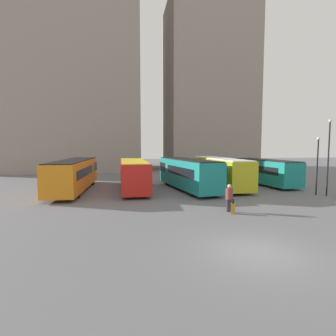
{
  "coord_description": "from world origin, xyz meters",
  "views": [
    {
      "loc": [
        -5.28,
        -9.81,
        4.38
      ],
      "look_at": [
        -1.57,
        13.3,
        2.42
      ],
      "focal_mm": 28.0,
      "sensor_mm": 36.0,
      "label": 1
    }
  ],
  "objects_px": {
    "bus_1": "(134,174)",
    "bus_3": "(219,171)",
    "lamp_post_0": "(329,152)",
    "bus_0": "(75,174)",
    "suitcase": "(233,208)",
    "lamp_post_1": "(317,161)",
    "bus_4": "(264,171)",
    "bus_2": "(187,173)",
    "traveler": "(229,195)"
  },
  "relations": [
    {
      "from": "bus_0",
      "to": "traveler",
      "type": "distance_m",
      "value": 15.84
    },
    {
      "from": "suitcase",
      "to": "bus_0",
      "type": "bearing_deg",
      "value": 69.11
    },
    {
      "from": "bus_2",
      "to": "lamp_post_0",
      "type": "xyz_separation_m",
      "value": [
        11.37,
        -5.3,
        2.19
      ]
    },
    {
      "from": "bus_4",
      "to": "suitcase",
      "type": "distance_m",
      "value": 14.8
    },
    {
      "from": "bus_4",
      "to": "lamp_post_1",
      "type": "relative_size",
      "value": 1.88
    },
    {
      "from": "bus_3",
      "to": "bus_1",
      "type": "bearing_deg",
      "value": 96.91
    },
    {
      "from": "bus_1",
      "to": "suitcase",
      "type": "bearing_deg",
      "value": -150.81
    },
    {
      "from": "traveler",
      "to": "lamp_post_0",
      "type": "height_order",
      "value": "lamp_post_0"
    },
    {
      "from": "bus_3",
      "to": "traveler",
      "type": "xyz_separation_m",
      "value": [
        -3.37,
        -11.12,
        -0.59
      ]
    },
    {
      "from": "bus_2",
      "to": "suitcase",
      "type": "relative_size",
      "value": 11.15
    },
    {
      "from": "bus_4",
      "to": "lamp_post_0",
      "type": "distance_m",
      "value": 7.94
    },
    {
      "from": "suitcase",
      "to": "lamp_post_1",
      "type": "height_order",
      "value": "lamp_post_1"
    },
    {
      "from": "bus_3",
      "to": "suitcase",
      "type": "height_order",
      "value": "bus_3"
    },
    {
      "from": "bus_3",
      "to": "suitcase",
      "type": "relative_size",
      "value": 12.63
    },
    {
      "from": "suitcase",
      "to": "lamp_post_0",
      "type": "xyz_separation_m",
      "value": [
        10.62,
        4.47,
        3.52
      ]
    },
    {
      "from": "bus_1",
      "to": "bus_2",
      "type": "distance_m",
      "value": 5.4
    },
    {
      "from": "bus_2",
      "to": "traveler",
      "type": "bearing_deg",
      "value": 174.61
    },
    {
      "from": "bus_3",
      "to": "bus_0",
      "type": "bearing_deg",
      "value": 91.57
    },
    {
      "from": "bus_1",
      "to": "bus_4",
      "type": "height_order",
      "value": "bus_1"
    },
    {
      "from": "bus_1",
      "to": "bus_4",
      "type": "xyz_separation_m",
      "value": [
        14.91,
        1.46,
        -0.05
      ]
    },
    {
      "from": "bus_4",
      "to": "bus_3",
      "type": "bearing_deg",
      "value": 86.14
    },
    {
      "from": "bus_0",
      "to": "lamp_post_1",
      "type": "relative_size",
      "value": 2.42
    },
    {
      "from": "bus_1",
      "to": "suitcase",
      "type": "xyz_separation_m",
      "value": [
        6.11,
        -10.38,
        -1.26
      ]
    },
    {
      "from": "bus_3",
      "to": "lamp_post_1",
      "type": "xyz_separation_m",
      "value": [
        6.68,
        -6.65,
        1.4
      ]
    },
    {
      "from": "bus_0",
      "to": "bus_4",
      "type": "distance_m",
      "value": 20.7
    },
    {
      "from": "traveler",
      "to": "lamp_post_1",
      "type": "height_order",
      "value": "lamp_post_1"
    },
    {
      "from": "bus_3",
      "to": "lamp_post_0",
      "type": "relative_size",
      "value": 1.85
    },
    {
      "from": "bus_2",
      "to": "bus_4",
      "type": "height_order",
      "value": "bus_2"
    },
    {
      "from": "suitcase",
      "to": "lamp_post_1",
      "type": "xyz_separation_m",
      "value": [
        9.99,
        4.98,
        2.74
      ]
    },
    {
      "from": "suitcase",
      "to": "lamp_post_0",
      "type": "height_order",
      "value": "lamp_post_0"
    },
    {
      "from": "bus_0",
      "to": "lamp_post_1",
      "type": "height_order",
      "value": "lamp_post_1"
    },
    {
      "from": "bus_3",
      "to": "traveler",
      "type": "height_order",
      "value": "bus_3"
    },
    {
      "from": "lamp_post_1",
      "to": "lamp_post_0",
      "type": "bearing_deg",
      "value": -39.22
    },
    {
      "from": "traveler",
      "to": "lamp_post_1",
      "type": "relative_size",
      "value": 0.36
    },
    {
      "from": "traveler",
      "to": "suitcase",
      "type": "relative_size",
      "value": 1.89
    },
    {
      "from": "lamp_post_1",
      "to": "bus_4",
      "type": "bearing_deg",
      "value": 99.84
    },
    {
      "from": "lamp_post_0",
      "to": "bus_0",
      "type": "bearing_deg",
      "value": 163.71
    },
    {
      "from": "bus_2",
      "to": "suitcase",
      "type": "height_order",
      "value": "bus_2"
    },
    {
      "from": "bus_1",
      "to": "bus_3",
      "type": "xyz_separation_m",
      "value": [
        9.42,
        1.25,
        0.08
      ]
    },
    {
      "from": "lamp_post_1",
      "to": "bus_0",
      "type": "bearing_deg",
      "value": 164.51
    },
    {
      "from": "bus_1",
      "to": "lamp_post_1",
      "type": "height_order",
      "value": "lamp_post_1"
    },
    {
      "from": "suitcase",
      "to": "bus_1",
      "type": "bearing_deg",
      "value": 52.48
    },
    {
      "from": "lamp_post_0",
      "to": "bus_2",
      "type": "bearing_deg",
      "value": 155.0
    },
    {
      "from": "bus_4",
      "to": "traveler",
      "type": "distance_m",
      "value": 14.39
    },
    {
      "from": "bus_3",
      "to": "lamp_post_1",
      "type": "relative_size",
      "value": 2.39
    },
    {
      "from": "bus_1",
      "to": "traveler",
      "type": "height_order",
      "value": "bus_1"
    },
    {
      "from": "bus_3",
      "to": "lamp_post_1",
      "type": "distance_m",
      "value": 9.53
    },
    {
      "from": "bus_1",
      "to": "lamp_post_1",
      "type": "relative_size",
      "value": 1.99
    },
    {
      "from": "lamp_post_0",
      "to": "bus_3",
      "type": "bearing_deg",
      "value": 135.58
    },
    {
      "from": "bus_0",
      "to": "suitcase",
      "type": "distance_m",
      "value": 16.28
    }
  ]
}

